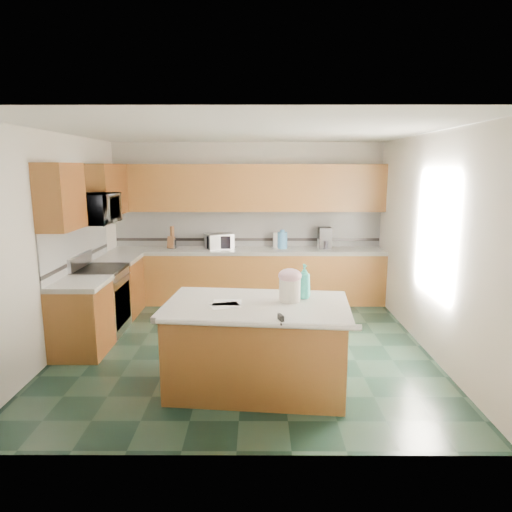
{
  "coord_description": "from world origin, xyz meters",
  "views": [
    {
      "loc": [
        0.17,
        -5.59,
        2.27
      ],
      "look_at": [
        0.15,
        0.35,
        1.12
      ],
      "focal_mm": 32.0,
      "sensor_mm": 36.0,
      "label": 1
    }
  ],
  "objects_px": {
    "soap_bottle_island": "(304,281)",
    "knife_block": "(171,243)",
    "toaster_oven": "(219,241)",
    "island_top": "(257,306)",
    "treat_jar": "(290,290)",
    "coffee_maker": "(325,238)",
    "island_base": "(257,349)"
  },
  "relations": [
    {
      "from": "island_base",
      "to": "knife_block",
      "type": "bearing_deg",
      "value": 120.27
    },
    {
      "from": "soap_bottle_island",
      "to": "coffee_maker",
      "type": "distance_m",
      "value": 3.09
    },
    {
      "from": "treat_jar",
      "to": "soap_bottle_island",
      "type": "relative_size",
      "value": 0.64
    },
    {
      "from": "soap_bottle_island",
      "to": "toaster_oven",
      "type": "relative_size",
      "value": 0.83
    },
    {
      "from": "soap_bottle_island",
      "to": "knife_block",
      "type": "relative_size",
      "value": 1.77
    },
    {
      "from": "island_base",
      "to": "toaster_oven",
      "type": "bearing_deg",
      "value": 107.03
    },
    {
      "from": "knife_block",
      "to": "toaster_oven",
      "type": "relative_size",
      "value": 0.47
    },
    {
      "from": "soap_bottle_island",
      "to": "knife_block",
      "type": "xyz_separation_m",
      "value": [
        -1.96,
        2.99,
        -0.08
      ]
    },
    {
      "from": "treat_jar",
      "to": "soap_bottle_island",
      "type": "distance_m",
      "value": 0.21
    },
    {
      "from": "soap_bottle_island",
      "to": "knife_block",
      "type": "bearing_deg",
      "value": 113.01
    },
    {
      "from": "soap_bottle_island",
      "to": "island_top",
      "type": "bearing_deg",
      "value": -168.71
    },
    {
      "from": "toaster_oven",
      "to": "island_top",
      "type": "bearing_deg",
      "value": -103.28
    },
    {
      "from": "toaster_oven",
      "to": "coffee_maker",
      "type": "xyz_separation_m",
      "value": [
        1.79,
        0.03,
        0.05
      ]
    },
    {
      "from": "knife_block",
      "to": "toaster_oven",
      "type": "xyz_separation_m",
      "value": [
        0.82,
        0.0,
        0.02
      ]
    },
    {
      "from": "island_top",
      "to": "treat_jar",
      "type": "bearing_deg",
      "value": 19.06
    },
    {
      "from": "island_top",
      "to": "treat_jar",
      "type": "distance_m",
      "value": 0.38
    },
    {
      "from": "treat_jar",
      "to": "toaster_oven",
      "type": "distance_m",
      "value": 3.26
    },
    {
      "from": "knife_block",
      "to": "treat_jar",
      "type": "bearing_deg",
      "value": -53.1
    },
    {
      "from": "soap_bottle_island",
      "to": "island_base",
      "type": "bearing_deg",
      "value": -168.71
    },
    {
      "from": "island_base",
      "to": "coffee_maker",
      "type": "relative_size",
      "value": 4.91
    },
    {
      "from": "island_top",
      "to": "toaster_oven",
      "type": "height_order",
      "value": "toaster_oven"
    },
    {
      "from": "island_base",
      "to": "island_top",
      "type": "bearing_deg",
      "value": 0.0
    },
    {
      "from": "soap_bottle_island",
      "to": "toaster_oven",
      "type": "distance_m",
      "value": 3.2
    },
    {
      "from": "island_top",
      "to": "island_base",
      "type": "bearing_deg",
      "value": 0.0
    },
    {
      "from": "treat_jar",
      "to": "knife_block",
      "type": "relative_size",
      "value": 1.14
    },
    {
      "from": "island_base",
      "to": "treat_jar",
      "type": "xyz_separation_m",
      "value": [
        0.34,
        0.08,
        0.61
      ]
    },
    {
      "from": "island_base",
      "to": "coffee_maker",
      "type": "bearing_deg",
      "value": 75.93
    },
    {
      "from": "coffee_maker",
      "to": "knife_block",
      "type": "bearing_deg",
      "value": 178.66
    },
    {
      "from": "treat_jar",
      "to": "soap_bottle_island",
      "type": "xyz_separation_m",
      "value": [
        0.16,
        0.12,
        0.06
      ]
    },
    {
      "from": "knife_block",
      "to": "coffee_maker",
      "type": "bearing_deg",
      "value": 7.45
    },
    {
      "from": "island_top",
      "to": "coffee_maker",
      "type": "relative_size",
      "value": 5.19
    },
    {
      "from": "island_base",
      "to": "soap_bottle_island",
      "type": "relative_size",
      "value": 4.87
    }
  ]
}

